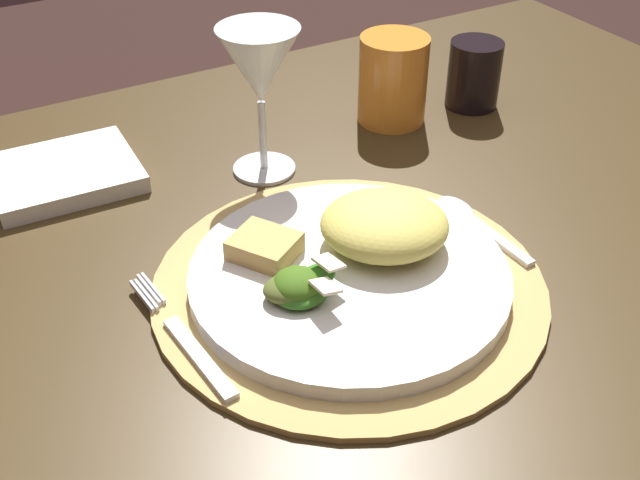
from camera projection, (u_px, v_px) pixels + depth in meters
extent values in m
cube|color=#3C2D16|center=(366.00, 239.00, 0.76)|extent=(1.16, 0.83, 0.03)
cylinder|color=#3C311A|center=(493.00, 225.00, 1.42)|extent=(0.07, 0.07, 0.70)
cylinder|color=tan|center=(349.00, 285.00, 0.68)|extent=(0.34, 0.34, 0.01)
cylinder|color=silver|center=(349.00, 276.00, 0.67)|extent=(0.27, 0.27, 0.01)
ellipsoid|color=#D8CA5A|center=(384.00, 225.00, 0.69)|extent=(0.15, 0.15, 0.04)
ellipsoid|color=#396015|center=(296.00, 284.00, 0.64)|extent=(0.06, 0.06, 0.02)
ellipsoid|color=#30681B|center=(301.00, 293.00, 0.63)|extent=(0.05, 0.04, 0.01)
ellipsoid|color=#505B25|center=(292.00, 288.00, 0.63)|extent=(0.06, 0.05, 0.02)
ellipsoid|color=#2E6C1B|center=(313.00, 279.00, 0.64)|extent=(0.05, 0.03, 0.02)
cube|color=beige|center=(329.00, 263.00, 0.64)|extent=(0.02, 0.03, 0.01)
cube|color=beige|center=(326.00, 286.00, 0.62)|extent=(0.02, 0.02, 0.01)
cube|color=tan|center=(265.00, 246.00, 0.68)|extent=(0.07, 0.07, 0.02)
cube|color=silver|center=(199.00, 357.00, 0.60)|extent=(0.02, 0.10, 0.00)
cube|color=silver|center=(140.00, 294.00, 0.66)|extent=(0.01, 0.05, 0.00)
cube|color=silver|center=(144.00, 292.00, 0.66)|extent=(0.01, 0.05, 0.00)
cube|color=silver|center=(149.00, 290.00, 0.67)|extent=(0.01, 0.05, 0.00)
cube|color=silver|center=(153.00, 288.00, 0.67)|extent=(0.01, 0.05, 0.00)
cube|color=silver|center=(498.00, 240.00, 0.72)|extent=(0.01, 0.09, 0.00)
ellipsoid|color=silver|center=(456.00, 208.00, 0.77)|extent=(0.03, 0.05, 0.01)
cube|color=white|center=(64.00, 174.00, 0.82)|extent=(0.15, 0.13, 0.02)
cylinder|color=silver|center=(264.00, 168.00, 0.84)|extent=(0.07, 0.07, 0.00)
cylinder|color=silver|center=(263.00, 135.00, 0.82)|extent=(0.01, 0.01, 0.08)
cone|color=silver|center=(259.00, 66.00, 0.77)|extent=(0.08, 0.08, 0.08)
cylinder|color=orange|center=(393.00, 80.00, 0.91)|extent=(0.08, 0.08, 0.10)
cylinder|color=black|center=(474.00, 74.00, 0.94)|extent=(0.06, 0.06, 0.08)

